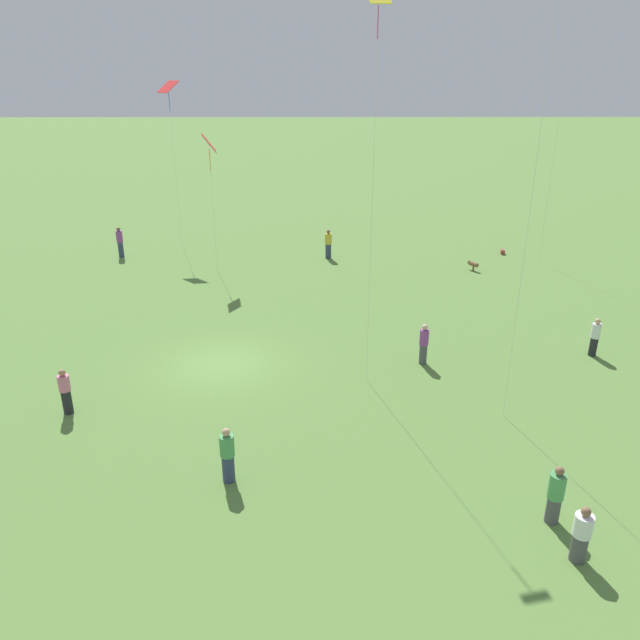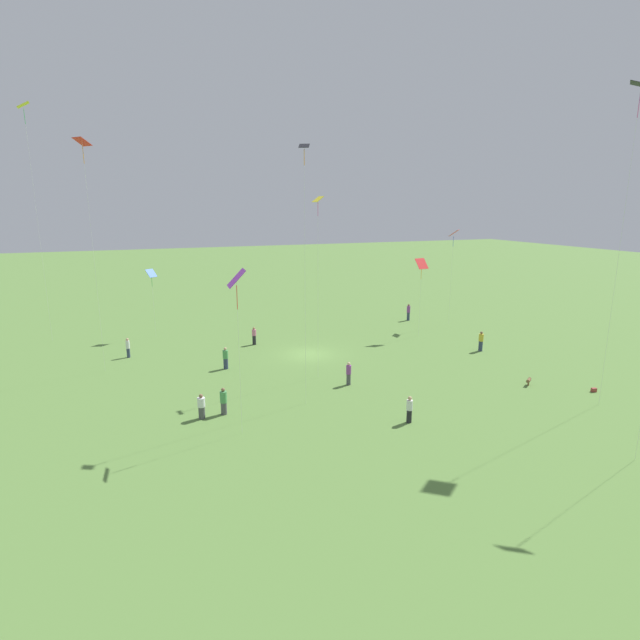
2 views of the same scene
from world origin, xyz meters
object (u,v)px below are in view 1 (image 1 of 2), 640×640
(person_1, at_px, (581,535))
(kite_8, at_px, (378,29))
(dog_0, at_px, (473,264))
(kite_0, at_px, (168,91))
(kite_6, at_px, (209,146))
(person_3, at_px, (555,495))
(person_4, at_px, (328,244))
(person_6, at_px, (595,337))
(person_8, at_px, (65,392))
(person_2, at_px, (120,242))
(person_0, at_px, (228,455))
(person_5, at_px, (424,344))
(picnic_bag_0, at_px, (503,252))

(person_1, height_order, kite_8, kite_8)
(dog_0, bearing_deg, kite_0, 126.75)
(kite_8, bearing_deg, kite_6, 152.32)
(person_3, xyz_separation_m, person_4, (-24.25, -5.55, 0.04))
(person_1, height_order, kite_6, kite_6)
(person_6, relative_size, kite_0, 0.16)
(person_8, xyz_separation_m, kite_8, (-2.33, 10.69, 11.54))
(person_2, xyz_separation_m, kite_0, (-3.26, 3.14, 8.78))
(person_0, relative_size, kite_0, 0.17)
(person_1, height_order, person_3, person_3)
(person_6, distance_m, kite_0, 28.69)
(kite_6, relative_size, kite_8, 0.58)
(person_3, bearing_deg, person_0, -20.05)
(person_0, height_order, kite_8, kite_8)
(dog_0, bearing_deg, person_8, -173.12)
(person_5, height_order, kite_6, kite_6)
(person_2, relative_size, person_3, 1.09)
(person_8, relative_size, kite_6, 0.22)
(person_6, xyz_separation_m, kite_0, (-17.67, -20.78, 8.91))
(kite_0, bearing_deg, person_0, 14.60)
(person_6, bearing_deg, dog_0, -153.89)
(kite_6, bearing_deg, person_8, -155.84)
(person_4, xyz_separation_m, person_5, (14.73, 3.59, -0.03))
(kite_0, bearing_deg, kite_8, 29.69)
(person_0, height_order, person_1, person_0)
(dog_0, distance_m, picnic_bag_0, 4.29)
(person_3, height_order, person_6, person_3)
(person_0, height_order, person_8, person_0)
(person_2, distance_m, person_6, 27.93)
(person_6, relative_size, kite_6, 0.21)
(person_4, bearing_deg, person_1, 49.26)
(person_1, bearing_deg, person_5, 120.58)
(person_8, height_order, dog_0, person_8)
(person_6, height_order, person_8, person_8)
(person_1, bearing_deg, person_8, 174.57)
(person_1, xyz_separation_m, picnic_bag_0, (-26.46, 5.50, -0.63))
(person_1, relative_size, kite_6, 0.20)
(person_3, bearing_deg, person_1, 87.86)
(person_1, distance_m, picnic_bag_0, 27.03)
(person_0, height_order, person_2, person_2)
(person_3, distance_m, person_6, 11.52)
(kite_8, bearing_deg, person_8, -134.73)
(person_4, distance_m, kite_8, 19.89)
(person_0, distance_m, kite_6, 21.32)
(person_8, height_order, kite_0, kite_0)
(person_6, distance_m, dog_0, 11.78)
(kite_0, bearing_deg, kite_6, 29.37)
(kite_6, height_order, picnic_bag_0, kite_6)
(person_8, bearing_deg, person_3, -24.44)
(person_1, distance_m, dog_0, 23.32)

